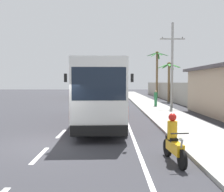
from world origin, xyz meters
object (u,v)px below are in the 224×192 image
palm_nearest (169,73)px  palm_second (157,67)px  coach_bus_foreground (100,90)px  motorcycle_beside_bus (174,142)px  utility_pole_mid (172,64)px  coach_bus_far_lane (89,86)px  pedestrian_near_kerb (156,98)px

palm_nearest → palm_second: 7.99m
coach_bus_foreground → palm_nearest: 19.33m
palm_second → palm_nearest: bearing=-88.7°
palm_nearest → coach_bus_foreground: bearing=-116.0°
motorcycle_beside_bus → utility_pole_mid: utility_pole_mid is taller
coach_bus_far_lane → motorcycle_beside_bus: 36.04m
coach_bus_foreground → utility_pole_mid: 11.73m
utility_pole_mid → coach_bus_foreground: bearing=-126.9°
coach_bus_far_lane → palm_second: size_ratio=1.61×
utility_pole_mid → palm_second: utility_pole_mid is taller
pedestrian_near_kerb → palm_nearest: 8.98m
utility_pole_mid → palm_nearest: size_ratio=1.62×
motorcycle_beside_bus → palm_nearest: (5.68, 25.44, 3.19)m
motorcycle_beside_bus → palm_second: (5.51, 33.33, 4.44)m
coach_bus_foreground → pedestrian_near_kerb: coach_bus_foreground is taller
coach_bus_far_lane → utility_pole_mid: utility_pole_mid is taller
pedestrian_near_kerb → coach_bus_foreground: bearing=-117.9°
motorcycle_beside_bus → utility_pole_mid: bearing=76.6°
coach_bus_foreground → motorcycle_beside_bus: coach_bus_foreground is taller
pedestrian_near_kerb → palm_nearest: palm_nearest is taller
pedestrian_near_kerb → coach_bus_far_lane: bearing=117.3°
coach_bus_foreground → palm_second: (8.28, 25.18, 3.03)m
coach_bus_far_lane → motorcycle_beside_bus: coach_bus_far_lane is taller
utility_pole_mid → palm_nearest: (1.56, 8.12, -0.66)m
motorcycle_beside_bus → palm_nearest: palm_nearest is taller
coach_bus_foreground → palm_second: bearing=71.8°
pedestrian_near_kerb → utility_pole_mid: bearing=-6.0°
palm_second → motorcycle_beside_bus: bearing=-99.4°
utility_pole_mid → palm_second: bearing=85.0°
motorcycle_beside_bus → utility_pole_mid: size_ratio=0.23×
utility_pole_mid → palm_nearest: bearing=79.1°
pedestrian_near_kerb → palm_second: (2.99, 15.79, 4.09)m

